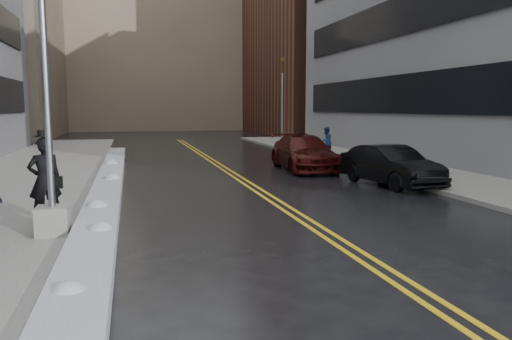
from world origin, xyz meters
TOP-DOWN VIEW (x-y plane):
  - ground at (0.00, 0.00)m, footprint 160.00×160.00m
  - sidewalk_west at (-5.75, 10.00)m, footprint 5.50×50.00m
  - sidewalk_east at (10.00, 10.00)m, footprint 4.00×50.00m
  - lane_line_left at (2.35, 10.00)m, footprint 0.12×50.00m
  - lane_line_right at (2.65, 10.00)m, footprint 0.12×50.00m
  - snow_ridge at (-2.45, 8.00)m, footprint 0.90×30.00m
  - building_east_far at (19.00, 42.00)m, footprint 14.00×20.00m
  - building_far at (2.00, 60.00)m, footprint 36.00×16.00m
  - lamppost at (-3.30, 2.00)m, footprint 0.65×0.65m
  - fire_hydrant at (9.00, 10.00)m, footprint 0.26×0.26m
  - traffic_signal at (8.50, 24.00)m, footprint 0.16×0.20m
  - pedestrian_fedora at (-3.60, 3.16)m, footprint 0.84×0.69m
  - pedestrian_east at (9.04, 17.30)m, footprint 0.97×0.95m
  - car_black at (7.39, 7.12)m, footprint 2.13×4.59m
  - car_maroon at (5.95, 12.32)m, footprint 2.51×5.51m

SIDE VIEW (x-z plane):
  - ground at x=0.00m, z-range 0.00..0.00m
  - lane_line_left at x=2.35m, z-range 0.00..0.01m
  - lane_line_right at x=2.65m, z-range 0.00..0.01m
  - sidewalk_west at x=-5.75m, z-range 0.00..0.15m
  - sidewalk_east at x=10.00m, z-range 0.00..0.15m
  - snow_ridge at x=-2.45m, z-range 0.00..0.34m
  - fire_hydrant at x=9.00m, z-range 0.18..0.91m
  - car_black at x=7.39m, z-range 0.00..1.46m
  - car_maroon at x=5.95m, z-range 0.00..1.56m
  - pedestrian_east at x=9.04m, z-range 0.15..1.72m
  - pedestrian_fedora at x=-3.60m, z-range 0.15..2.14m
  - lamppost at x=-3.30m, z-range -1.28..6.35m
  - traffic_signal at x=8.50m, z-range 0.40..6.40m
  - building_far at x=2.00m, z-range 0.00..22.00m
  - building_east_far at x=19.00m, z-range 0.00..28.00m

